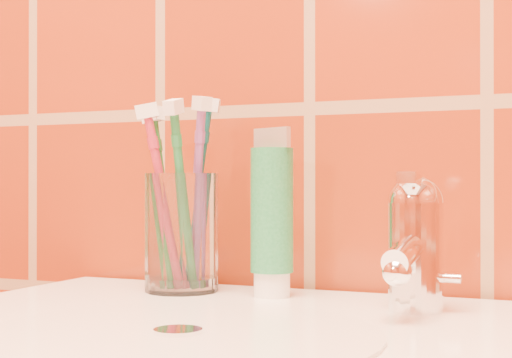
% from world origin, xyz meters
% --- Properties ---
extents(glass_tumbler, '(0.09, 0.09, 0.12)m').
position_xyz_m(glass_tumbler, '(-0.11, 1.12, 0.91)').
color(glass_tumbler, white).
rests_on(glass_tumbler, pedestal_sink).
extents(toothpaste_tube, '(0.05, 0.04, 0.17)m').
position_xyz_m(toothpaste_tube, '(-0.01, 1.12, 0.93)').
color(toothpaste_tube, white).
rests_on(toothpaste_tube, pedestal_sink).
extents(faucet, '(0.05, 0.11, 0.12)m').
position_xyz_m(faucet, '(0.14, 1.09, 0.91)').
color(faucet, white).
rests_on(faucet, pedestal_sink).
extents(toothbrush_0, '(0.10, 0.09, 0.20)m').
position_xyz_m(toothbrush_0, '(-0.12, 1.10, 0.95)').
color(toothbrush_0, '#A22239').
rests_on(toothbrush_0, glass_tumbler).
extents(toothbrush_1, '(0.07, 0.07, 0.21)m').
position_xyz_m(toothbrush_1, '(-0.10, 1.14, 0.95)').
color(toothbrush_1, '#0C5F69').
rests_on(toothbrush_1, glass_tumbler).
extents(toothbrush_2, '(0.08, 0.07, 0.20)m').
position_xyz_m(toothbrush_2, '(-0.13, 1.12, 0.94)').
color(toothbrush_2, '#1D6E2C').
rests_on(toothbrush_2, glass_tumbler).
extents(toothbrush_3, '(0.08, 0.08, 0.21)m').
position_xyz_m(toothbrush_3, '(-0.10, 1.12, 0.95)').
color(toothbrush_3, '#824391').
rests_on(toothbrush_3, glass_tumbler).
extents(toothbrush_4, '(0.03, 0.11, 0.21)m').
position_xyz_m(toothbrush_4, '(-0.10, 1.10, 0.95)').
color(toothbrush_4, '#1E7139').
rests_on(toothbrush_4, glass_tumbler).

